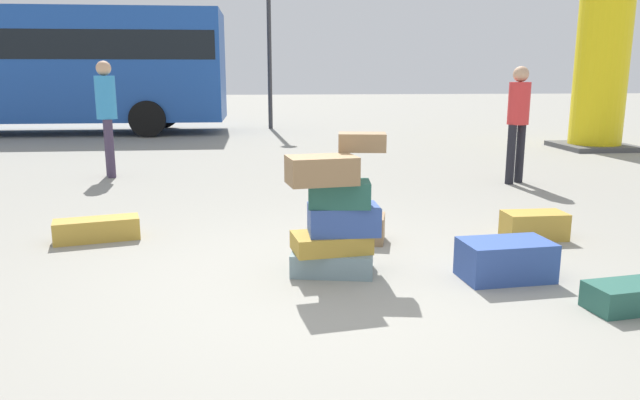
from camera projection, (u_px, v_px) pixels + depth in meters
name	position (u px, v px, depth m)	size (l,w,h in m)	color
ground_plane	(327.00, 291.00, 4.40)	(80.00, 80.00, 0.00)	gray
suitcase_tower	(336.00, 217.00, 4.69)	(0.83, 0.60, 1.11)	gray
suitcase_brown_upright_blue	(351.00, 228.00, 5.68)	(0.63, 0.35, 0.26)	olive
suitcase_teal_foreground_near	(629.00, 296.00, 4.04)	(0.56, 0.30, 0.18)	#26594C
suitcase_tan_behind_tower	(97.00, 229.00, 5.71)	(0.78, 0.28, 0.21)	#B28C33
suitcase_navy_foreground_far	(505.00, 260.00, 4.63)	(0.68, 0.41, 0.30)	#334F99
suitcase_tan_right_side	(534.00, 225.00, 5.76)	(0.58, 0.31, 0.26)	#B28C33
person_bearded_onlooker	(518.00, 114.00, 8.48)	(0.31, 0.30, 1.67)	black
person_tourist_with_camera	(106.00, 108.00, 9.01)	(0.30, 0.33, 1.75)	#3F334C
yellow_dummy_statue	(602.00, 55.00, 12.21)	(1.48, 1.48, 4.33)	yellow
parked_bus	(18.00, 62.00, 15.36)	(10.45, 2.78, 3.15)	#1E4CA5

